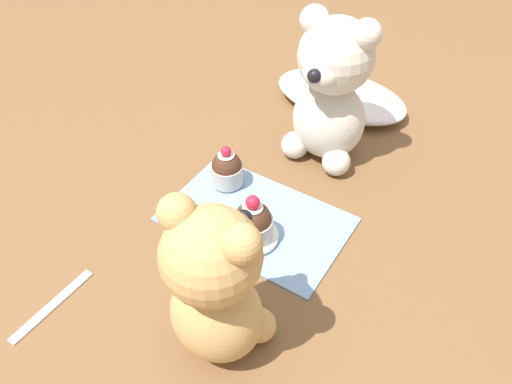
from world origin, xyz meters
The scene contains 9 objects.
ground_plane centered at (0.00, 0.00, 0.00)m, with size 4.00×4.00×0.00m, color brown.
knitted_placemat centered at (0.00, 0.00, 0.00)m, with size 0.26×0.16×0.01m, color #7A9ED1.
tulle_cloth centered at (-0.02, 0.33, 0.02)m, with size 0.25×0.14×0.04m, color silver.
teddy_bear_cream centered at (0.01, 0.19, 0.12)m, with size 0.12×0.13×0.24m.
teddy_bear_tan centered at (0.07, -0.18, 0.11)m, with size 0.11×0.12×0.22m.
cupcake_near_cream_bear centered at (-0.08, 0.04, 0.03)m, with size 0.05×0.05×0.07m.
saucer_plate centered at (0.02, -0.03, 0.01)m, with size 0.07×0.07×0.01m, color white.
cupcake_near_tan_bear centered at (0.02, -0.03, 0.04)m, with size 0.05×0.05×0.07m.
teaspoon centered at (-0.13, -0.26, 0.00)m, with size 0.12×0.01×0.01m, color silver.
Camera 1 is at (0.26, -0.41, 0.53)m, focal length 35.00 mm.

